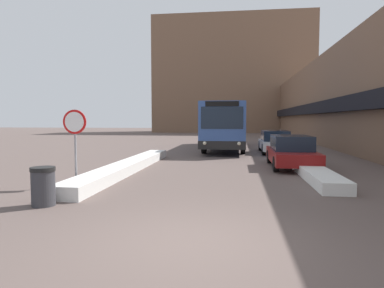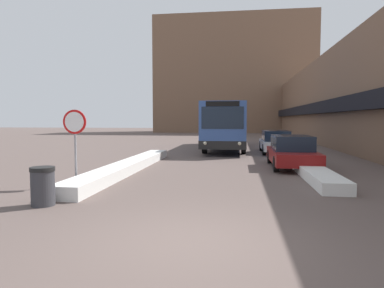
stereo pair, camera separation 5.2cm
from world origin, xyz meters
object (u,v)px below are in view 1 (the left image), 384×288
at_px(parked_car_front, 291,151).
at_px(trash_bin, 43,186).
at_px(parked_car_middle, 275,142).
at_px(stop_sign, 75,131).
at_px(city_bus, 225,125).

xyz_separation_m(parked_car_front, trash_bin, (-7.06, -7.76, -0.23)).
height_order(parked_car_middle, stop_sign, stop_sign).
bearing_deg(parked_car_front, stop_sign, -144.32).
height_order(parked_car_front, stop_sign, stop_sign).
bearing_deg(trash_bin, parked_car_front, 47.68).
height_order(city_bus, parked_car_front, city_bus).
distance_m(city_bus, stop_sign, 15.24).
xyz_separation_m(stop_sign, trash_bin, (0.36, -2.43, -1.27)).
height_order(city_bus, trash_bin, city_bus).
xyz_separation_m(city_bus, parked_car_middle, (3.22, -2.70, -1.00)).
bearing_deg(stop_sign, parked_car_front, 35.68).
relative_size(parked_car_front, parked_car_middle, 0.93).
height_order(stop_sign, trash_bin, stop_sign).
xyz_separation_m(city_bus, stop_sign, (-4.20, -14.65, 0.04)).
relative_size(parked_car_middle, stop_sign, 1.97).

